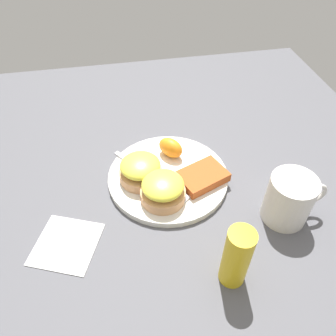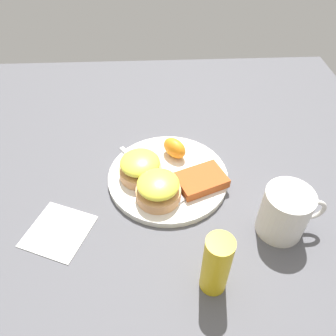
{
  "view_description": "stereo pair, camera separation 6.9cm",
  "coord_description": "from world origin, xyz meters",
  "px_view_note": "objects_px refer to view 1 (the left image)",
  "views": [
    {
      "loc": [
        -0.09,
        -0.48,
        0.52
      ],
      "look_at": [
        0.0,
        0.0,
        0.03
      ],
      "focal_mm": 35.0,
      "sensor_mm": 36.0,
      "label": 1
    },
    {
      "loc": [
        -0.02,
        -0.49,
        0.52
      ],
      "look_at": [
        0.0,
        0.0,
        0.03
      ],
      "focal_mm": 35.0,
      "sensor_mm": 36.0,
      "label": 2
    }
  ],
  "objects_px": {
    "sandwich_benedict_right": "(163,189)",
    "cup": "(289,199)",
    "orange_wedge": "(171,148)",
    "fork": "(154,178)",
    "hashbrown_patty": "(202,177)",
    "condiment_bottle": "(236,257)",
    "sandwich_benedict_left": "(140,169)"
  },
  "relations": [
    {
      "from": "sandwich_benedict_right",
      "to": "hashbrown_patty",
      "type": "xyz_separation_m",
      "value": [
        0.09,
        0.03,
        -0.02
      ]
    },
    {
      "from": "hashbrown_patty",
      "to": "cup",
      "type": "height_order",
      "value": "cup"
    },
    {
      "from": "sandwich_benedict_right",
      "to": "orange_wedge",
      "type": "relative_size",
      "value": 1.51
    },
    {
      "from": "hashbrown_patty",
      "to": "fork",
      "type": "distance_m",
      "value": 0.1
    },
    {
      "from": "orange_wedge",
      "to": "fork",
      "type": "relative_size",
      "value": 0.33
    },
    {
      "from": "sandwich_benedict_right",
      "to": "cup",
      "type": "relative_size",
      "value": 0.77
    },
    {
      "from": "orange_wedge",
      "to": "cup",
      "type": "bearing_deg",
      "value": -46.98
    },
    {
      "from": "condiment_bottle",
      "to": "sandwich_benedict_left",
      "type": "bearing_deg",
      "value": 116.17
    },
    {
      "from": "fork",
      "to": "cup",
      "type": "xyz_separation_m",
      "value": [
        0.24,
        -0.13,
        0.03
      ]
    },
    {
      "from": "hashbrown_patty",
      "to": "cup",
      "type": "relative_size",
      "value": 0.84
    },
    {
      "from": "sandwich_benedict_right",
      "to": "condiment_bottle",
      "type": "xyz_separation_m",
      "value": [
        0.08,
        -0.18,
        0.02
      ]
    },
    {
      "from": "orange_wedge",
      "to": "fork",
      "type": "distance_m",
      "value": 0.09
    },
    {
      "from": "sandwich_benedict_right",
      "to": "fork",
      "type": "height_order",
      "value": "sandwich_benedict_right"
    },
    {
      "from": "hashbrown_patty",
      "to": "fork",
      "type": "xyz_separation_m",
      "value": [
        -0.1,
        0.02,
        -0.01
      ]
    },
    {
      "from": "sandwich_benedict_left",
      "to": "cup",
      "type": "xyz_separation_m",
      "value": [
        0.26,
        -0.14,
        0.01
      ]
    },
    {
      "from": "orange_wedge",
      "to": "condiment_bottle",
      "type": "height_order",
      "value": "condiment_bottle"
    },
    {
      "from": "sandwich_benedict_left",
      "to": "cup",
      "type": "bearing_deg",
      "value": -28.41
    },
    {
      "from": "sandwich_benedict_right",
      "to": "fork",
      "type": "relative_size",
      "value": 0.5
    },
    {
      "from": "sandwich_benedict_right",
      "to": "cup",
      "type": "distance_m",
      "value": 0.24
    },
    {
      "from": "fork",
      "to": "condiment_bottle",
      "type": "bearing_deg",
      "value": -68.09
    },
    {
      "from": "hashbrown_patty",
      "to": "orange_wedge",
      "type": "distance_m",
      "value": 0.1
    },
    {
      "from": "orange_wedge",
      "to": "cup",
      "type": "height_order",
      "value": "cup"
    },
    {
      "from": "sandwich_benedict_left",
      "to": "fork",
      "type": "bearing_deg",
      "value": -21.5
    },
    {
      "from": "sandwich_benedict_right",
      "to": "fork",
      "type": "xyz_separation_m",
      "value": [
        -0.01,
        0.05,
        -0.02
      ]
    },
    {
      "from": "fork",
      "to": "condiment_bottle",
      "type": "xyz_separation_m",
      "value": [
        0.09,
        -0.24,
        0.05
      ]
    },
    {
      "from": "sandwich_benedict_right",
      "to": "hashbrown_patty",
      "type": "height_order",
      "value": "sandwich_benedict_right"
    },
    {
      "from": "cup",
      "to": "orange_wedge",
      "type": "bearing_deg",
      "value": 133.02
    },
    {
      "from": "hashbrown_patty",
      "to": "orange_wedge",
      "type": "relative_size",
      "value": 1.65
    },
    {
      "from": "fork",
      "to": "cup",
      "type": "height_order",
      "value": "cup"
    },
    {
      "from": "orange_wedge",
      "to": "condiment_bottle",
      "type": "xyz_separation_m",
      "value": [
        0.04,
        -0.3,
        0.03
      ]
    },
    {
      "from": "sandwich_benedict_left",
      "to": "orange_wedge",
      "type": "distance_m",
      "value": 0.1
    },
    {
      "from": "hashbrown_patty",
      "to": "sandwich_benedict_right",
      "type": "bearing_deg",
      "value": -159.54
    }
  ]
}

